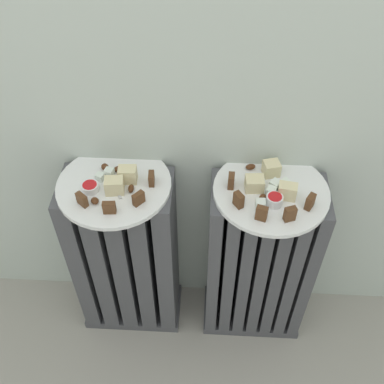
# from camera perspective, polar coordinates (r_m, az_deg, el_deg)

# --- Properties ---
(radiator_left) EXTENTS (0.32, 0.17, 0.62)m
(radiator_left) POSITION_cam_1_polar(r_m,az_deg,el_deg) (1.47, -8.03, -7.98)
(radiator_left) COLOR #47474C
(radiator_left) RESTS_ON ground_plane
(radiator_right) EXTENTS (0.32, 0.17, 0.62)m
(radiator_right) POSITION_cam_1_polar(r_m,az_deg,el_deg) (1.45, 8.12, -8.70)
(radiator_right) COLOR #47474C
(radiator_right) RESTS_ON ground_plane
(plate_left) EXTENTS (0.30, 0.30, 0.01)m
(plate_left) POSITION_cam_1_polar(r_m,az_deg,el_deg) (1.22, -9.55, 0.83)
(plate_left) COLOR white
(plate_left) RESTS_ON radiator_left
(plate_right) EXTENTS (0.30, 0.30, 0.01)m
(plate_right) POSITION_cam_1_polar(r_m,az_deg,el_deg) (1.21, 9.68, 0.07)
(plate_right) COLOR white
(plate_right) RESTS_ON radiator_right
(dark_cake_slice_left_0) EXTENTS (0.03, 0.03, 0.03)m
(dark_cake_slice_left_0) POSITION_cam_1_polar(r_m,az_deg,el_deg) (1.17, -13.35, -0.92)
(dark_cake_slice_left_0) COLOR #56351E
(dark_cake_slice_left_0) RESTS_ON plate_left
(dark_cake_slice_left_1) EXTENTS (0.03, 0.02, 0.03)m
(dark_cake_slice_left_1) POSITION_cam_1_polar(r_m,az_deg,el_deg) (1.14, -10.13, -1.91)
(dark_cake_slice_left_1) COLOR #56351E
(dark_cake_slice_left_1) RESTS_ON plate_left
(dark_cake_slice_left_2) EXTENTS (0.03, 0.03, 0.03)m
(dark_cake_slice_left_2) POSITION_cam_1_polar(r_m,az_deg,el_deg) (1.15, -6.58, -0.80)
(dark_cake_slice_left_2) COLOR #56351E
(dark_cake_slice_left_2) RESTS_ON plate_left
(dark_cake_slice_left_3) EXTENTS (0.02, 0.03, 0.03)m
(dark_cake_slice_left_3) POSITION_cam_1_polar(r_m,az_deg,el_deg) (1.19, -5.00, 1.65)
(dark_cake_slice_left_3) COLOR #56351E
(dark_cake_slice_left_3) RESTS_ON plate_left
(marble_cake_slice_left_0) EXTENTS (0.05, 0.04, 0.04)m
(marble_cake_slice_left_0) POSITION_cam_1_polar(r_m,az_deg,el_deg) (1.20, -7.90, 2.12)
(marble_cake_slice_left_0) COLOR beige
(marble_cake_slice_left_0) RESTS_ON plate_left
(marble_cake_slice_left_1) EXTENTS (0.05, 0.04, 0.04)m
(marble_cake_slice_left_1) POSITION_cam_1_polar(r_m,az_deg,el_deg) (1.18, -9.51, 0.78)
(marble_cake_slice_left_1) COLOR beige
(marble_cake_slice_left_1) RESTS_ON plate_left
(turkish_delight_left_0) EXTENTS (0.03, 0.03, 0.02)m
(turkish_delight_left_0) POSITION_cam_1_polar(r_m,az_deg,el_deg) (1.23, -10.13, 2.36)
(turkish_delight_left_0) COLOR white
(turkish_delight_left_0) RESTS_ON plate_left
(turkish_delight_left_1) EXTENTS (0.02, 0.02, 0.02)m
(turkish_delight_left_1) POSITION_cam_1_polar(r_m,az_deg,el_deg) (1.23, -11.21, 1.83)
(turkish_delight_left_1) COLOR white
(turkish_delight_left_1) RESTS_ON plate_left
(medjool_date_left_0) EXTENTS (0.03, 0.02, 0.01)m
(medjool_date_left_0) POSITION_cam_1_polar(r_m,az_deg,el_deg) (1.24, -9.06, 2.80)
(medjool_date_left_0) COLOR #4C2814
(medjool_date_left_0) RESTS_ON plate_left
(medjool_date_left_1) EXTENTS (0.03, 0.03, 0.02)m
(medjool_date_left_1) POSITION_cam_1_polar(r_m,az_deg,el_deg) (1.25, -10.63, 3.03)
(medjool_date_left_1) COLOR #4C2814
(medjool_date_left_1) RESTS_ON plate_left
(medjool_date_left_2) EXTENTS (0.03, 0.03, 0.01)m
(medjool_date_left_2) POSITION_cam_1_polar(r_m,az_deg,el_deg) (1.17, -11.84, -1.06)
(medjool_date_left_2) COLOR #4C2814
(medjool_date_left_2) RESTS_ON plate_left
(medjool_date_left_3) EXTENTS (0.01, 0.03, 0.02)m
(medjool_date_left_3) POSITION_cam_1_polar(r_m,az_deg,el_deg) (1.19, -7.49, 0.43)
(medjool_date_left_3) COLOR #4C2814
(medjool_date_left_3) RESTS_ON plate_left
(jam_bowl_left) EXTENTS (0.04, 0.04, 0.02)m
(jam_bowl_left) POSITION_cam_1_polar(r_m,az_deg,el_deg) (1.20, -12.40, 0.60)
(jam_bowl_left) COLOR white
(jam_bowl_left) RESTS_ON plate_left
(dark_cake_slice_right_0) EXTENTS (0.02, 0.03, 0.04)m
(dark_cake_slice_right_0) POSITION_cam_1_polar(r_m,az_deg,el_deg) (1.18, 4.83, 1.37)
(dark_cake_slice_right_0) COLOR #56351E
(dark_cake_slice_right_0) RESTS_ON plate_right
(dark_cake_slice_right_1) EXTENTS (0.03, 0.03, 0.04)m
(dark_cake_slice_right_1) POSITION_cam_1_polar(r_m,az_deg,el_deg) (1.14, 5.74, -0.97)
(dark_cake_slice_right_1) COLOR #56351E
(dark_cake_slice_right_1) RESTS_ON plate_right
(dark_cake_slice_right_2) EXTENTS (0.03, 0.02, 0.04)m
(dark_cake_slice_right_2) POSITION_cam_1_polar(r_m,az_deg,el_deg) (1.12, 8.53, -2.60)
(dark_cake_slice_right_2) COLOR #56351E
(dark_cake_slice_right_2) RESTS_ON plate_right
(dark_cake_slice_right_3) EXTENTS (0.03, 0.02, 0.04)m
(dark_cake_slice_right_3) POSITION_cam_1_polar(r_m,az_deg,el_deg) (1.13, 11.94, -2.66)
(dark_cake_slice_right_3) COLOR #56351E
(dark_cake_slice_right_3) RESTS_ON plate_right
(dark_cake_slice_right_4) EXTENTS (0.03, 0.03, 0.04)m
(dark_cake_slice_right_4) POSITION_cam_1_polar(r_m,az_deg,el_deg) (1.17, 14.29, -1.18)
(dark_cake_slice_right_4) COLOR #56351E
(dark_cake_slice_right_4) RESTS_ON plate_right
(marble_cake_slice_right_0) EXTENTS (0.05, 0.04, 0.04)m
(marble_cake_slice_right_0) POSITION_cam_1_polar(r_m,az_deg,el_deg) (1.18, 11.61, 0.09)
(marble_cake_slice_right_0) COLOR beige
(marble_cake_slice_right_0) RESTS_ON plate_right
(marble_cake_slice_right_1) EXTENTS (0.05, 0.05, 0.04)m
(marble_cake_slice_right_1) POSITION_cam_1_polar(r_m,az_deg,el_deg) (1.23, 9.71, 2.86)
(marble_cake_slice_right_1) COLOR beige
(marble_cake_slice_right_1) RESTS_ON plate_right
(marble_cake_slice_right_2) EXTENTS (0.05, 0.04, 0.04)m
(marble_cake_slice_right_2) POSITION_cam_1_polar(r_m,az_deg,el_deg) (1.19, 7.67, 1.03)
(marble_cake_slice_right_2) COLOR beige
(marble_cake_slice_right_2) RESTS_ON plate_right
(turkish_delight_right_0) EXTENTS (0.03, 0.03, 0.02)m
(turkish_delight_right_0) POSITION_cam_1_polar(r_m,az_deg,el_deg) (1.21, 11.34, 1.04)
(turkish_delight_right_0) COLOR white
(turkish_delight_right_0) RESTS_ON plate_right
(turkish_delight_right_1) EXTENTS (0.02, 0.02, 0.02)m
(turkish_delight_right_1) POSITION_cam_1_polar(r_m,az_deg,el_deg) (1.15, 8.40, -1.50)
(turkish_delight_right_1) COLOR white
(turkish_delight_right_1) RESTS_ON plate_right
(turkish_delight_right_2) EXTENTS (0.03, 0.03, 0.02)m
(turkish_delight_right_2) POSITION_cam_1_polar(r_m,az_deg,el_deg) (1.18, 9.71, 0.07)
(turkish_delight_right_2) COLOR white
(turkish_delight_right_2) RESTS_ON plate_right
(turkish_delight_right_3) EXTENTS (0.03, 0.03, 0.02)m
(turkish_delight_right_3) POSITION_cam_1_polar(r_m,az_deg,el_deg) (1.20, 10.18, 0.84)
(turkish_delight_right_3) COLOR white
(turkish_delight_right_3) RESTS_ON plate_right
(medjool_date_right_0) EXTENTS (0.03, 0.02, 0.02)m
(medjool_date_right_0) POSITION_cam_1_polar(r_m,az_deg,el_deg) (1.24, 7.19, 3.09)
(medjool_date_right_0) COLOR #4C2814
(medjool_date_right_0) RESTS_ON plate_right
(medjool_date_right_1) EXTENTS (0.03, 0.03, 0.02)m
(medjool_date_right_1) POSITION_cam_1_polar(r_m,az_deg,el_deg) (1.17, 8.64, -0.65)
(medjool_date_right_1) COLOR #4C2814
(medjool_date_right_1) RESTS_ON plate_right
(jam_bowl_right) EXTENTS (0.04, 0.04, 0.03)m
(jam_bowl_right) POSITION_cam_1_polar(r_m,az_deg,el_deg) (1.16, 10.08, -0.94)
(jam_bowl_right) COLOR white
(jam_bowl_right) RESTS_ON plate_right
(fork) EXTENTS (0.05, 0.09, 0.00)m
(fork) POSITION_cam_1_polar(r_m,az_deg,el_deg) (1.21, -9.46, 0.89)
(fork) COLOR #B7B7BC
(fork) RESTS_ON plate_left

